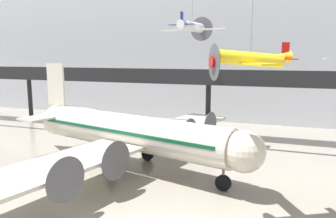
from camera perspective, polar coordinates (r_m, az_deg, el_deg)
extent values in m
cube|color=silver|center=(55.18, 9.65, 9.45)|extent=(140.00, 3.00, 22.12)
cube|color=black|center=(43.63, 6.82, 4.92)|extent=(110.00, 3.20, 0.90)
cube|color=black|center=(42.07, 6.38, 6.14)|extent=(110.00, 0.12, 1.10)
cylinder|color=black|center=(59.32, -22.87, 1.53)|extent=(0.70, 0.70, 7.06)
cylinder|color=black|center=(45.03, 6.99, -0.05)|extent=(0.70, 0.70, 7.06)
cylinder|color=beige|center=(31.73, -7.01, -3.95)|extent=(21.73, 8.75, 3.36)
sphere|color=beige|center=(25.80, 13.14, -7.22)|extent=(3.29, 3.29, 3.29)
cone|color=beige|center=(40.37, -19.82, -1.22)|extent=(5.01, 4.10, 3.09)
cube|color=#0F4C33|center=(31.66, -7.02, -3.36)|extent=(20.29, 8.43, 0.30)
cube|color=beige|center=(38.21, 2.38, -2.79)|extent=(8.37, 14.63, 0.28)
cube|color=beige|center=(25.77, -18.49, -9.25)|extent=(8.37, 14.63, 0.28)
cylinder|color=beige|center=(34.91, 1.84, -3.86)|extent=(2.84, 2.20, 1.61)
cylinder|color=#4C4C51|center=(34.21, 3.80, -4.15)|extent=(0.84, 2.98, 3.07)
cylinder|color=beige|center=(38.86, 5.56, -2.54)|extent=(2.84, 2.20, 1.61)
cylinder|color=#4C4C51|center=(38.23, 7.37, -2.77)|extent=(0.84, 2.98, 3.07)
cylinder|color=beige|center=(26.53, -11.23, -8.29)|extent=(2.84, 2.20, 1.61)
cylinder|color=#4C4C51|center=(25.61, -9.03, -8.87)|extent=(0.84, 2.98, 3.07)
cylinder|color=beige|center=(23.67, -19.47, -10.83)|extent=(2.84, 2.20, 1.61)
cylinder|color=#4C4C51|center=(22.63, -17.35, -11.66)|extent=(0.84, 2.98, 3.07)
cube|color=beige|center=(38.81, -18.96, 4.06)|extent=(2.72, 0.90, 4.71)
cube|color=beige|center=(38.96, -18.40, -0.88)|extent=(4.90, 9.15, 0.20)
cylinder|color=#4C4C51|center=(27.13, 9.61, -11.38)|extent=(0.20, 0.20, 1.21)
cylinder|color=black|center=(27.34, 9.57, -12.57)|extent=(1.35, 0.70, 1.30)
cylinder|color=#4C4C51|center=(34.16, -3.63, -6.91)|extent=(0.20, 0.20, 1.21)
cylinder|color=black|center=(34.33, -3.62, -7.88)|extent=(1.35, 0.70, 1.30)
cylinder|color=#4C4C51|center=(30.29, -9.95, -9.16)|extent=(0.20, 0.20, 1.21)
cylinder|color=black|center=(30.49, -9.92, -10.25)|extent=(1.35, 0.70, 1.30)
cylinder|color=yellow|center=(21.11, 14.18, 8.43)|extent=(4.13, 2.80, 1.19)
cone|color=red|center=(20.34, 8.44, 8.11)|extent=(0.98, 1.02, 0.78)
cylinder|color=#4C4C51|center=(20.30, 8.02, 8.08)|extent=(1.12, 1.99, 2.25)
cone|color=yellow|center=(22.00, 19.13, 8.64)|extent=(1.38, 1.21, 0.82)
cube|color=yellow|center=(21.02, 13.51, 7.74)|extent=(3.94, 6.03, 0.10)
cube|color=red|center=(22.12, 19.77, 9.54)|extent=(0.48, 0.30, 1.04)
cube|color=red|center=(22.12, 19.69, 8.20)|extent=(1.53, 2.22, 0.06)
cylinder|color=silver|center=(39.51, 4.24, 14.11)|extent=(1.80, 5.56, 1.21)
cone|color=navy|center=(42.15, 5.76, 13.72)|extent=(1.12, 1.02, 1.02)
cylinder|color=#4C4C51|center=(42.34, 5.86, 13.70)|extent=(2.92, 0.40, 2.94)
cone|color=silver|center=(37.08, 2.62, 14.50)|extent=(1.14, 1.58, 0.98)
cube|color=silver|center=(39.79, 4.42, 13.58)|extent=(8.34, 2.34, 0.10)
cube|color=navy|center=(36.84, 2.41, 15.53)|extent=(0.14, 0.67, 1.35)
cube|color=navy|center=(36.78, 2.41, 14.49)|extent=(3.00, 1.02, 0.06)
cylinder|color=slate|center=(39.81, 4.28, 17.74)|extent=(0.04, 0.04, 3.93)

